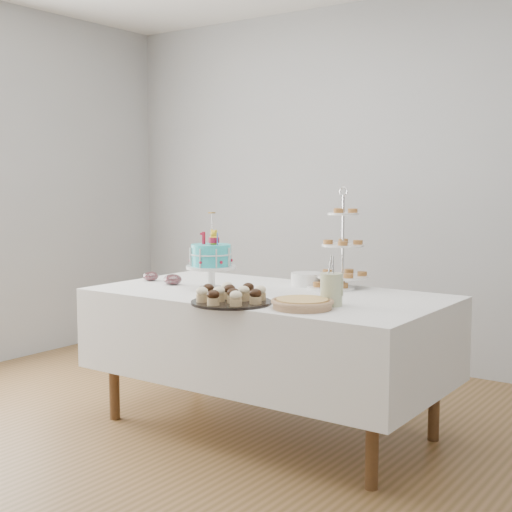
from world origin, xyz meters
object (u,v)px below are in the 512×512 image
Objects in this scene: plate_stack at (307,279)px; jam_bowl_a at (173,280)px; jam_bowl_b at (151,276)px; birthday_cake at (211,268)px; pastry_plate at (331,286)px; pie at (302,303)px; tiered_stand at (343,246)px; utensil_pitcher at (331,288)px; cupcake_tray at (231,295)px; table at (267,333)px.

plate_stack reaches higher than jam_bowl_a.
jam_bowl_b is at bearing 167.57° from jam_bowl_a.
birthday_cake reaches higher than pastry_plate.
tiered_stand is at bearing 103.45° from pie.
jam_bowl_a is at bearing -150.75° from tiered_stand.
utensil_pitcher is at bearing -13.76° from birthday_cake.
plate_stack is at bearing 91.04° from cupcake_tray.
birthday_cake is 0.50m from cupcake_tray.
pastry_plate is at bearing 107.24° from pie.
cupcake_tray is at bearing -88.96° from plate_stack.
cupcake_tray is 1.34× the size of pie.
pie is 1.59× the size of plate_stack.
table is 0.60m from utensil_pitcher.
cupcake_tray is 0.37m from pie.
tiered_stand is 2.14× the size of pastry_plate.
jam_bowl_a is (-0.66, -0.43, -0.01)m from plate_stack.
tiered_stand is (0.19, 0.80, 0.19)m from cupcake_tray.
plate_stack is at bearing 124.37° from utensil_pitcher.
cupcake_tray is 0.73m from pastry_plate.
pastry_plate is (0.55, 0.40, -0.10)m from birthday_cake.
jam_bowl_a is 0.23m from jam_bowl_b.
tiered_stand reaches higher than table.
table is 0.49m from cupcake_tray.
cupcake_tray is 1.65× the size of utensil_pitcher.
cupcake_tray is 1.51× the size of pastry_plate.
jam_bowl_b is (-0.22, 0.05, -0.00)m from jam_bowl_a.
tiered_stand is at bearing 15.04° from plate_stack.
pie is 1.06m from jam_bowl_a.
pastry_plate is at bearing -103.22° from tiered_stand.
plate_stack is (0.37, 0.43, -0.08)m from birthday_cake.
jam_bowl_a is at bearing -12.43° from jam_bowl_b.
cupcake_tray reaches higher than jam_bowl_a.
plate_stack is 0.68m from utensil_pitcher.
plate_stack is (0.04, 0.35, 0.26)m from table.
plate_stack is 0.78× the size of utensil_pitcher.
pie is 0.76m from plate_stack.
cupcake_tray reaches higher than plate_stack.
table is 0.66m from tiered_stand.
jam_bowl_b reaches higher than pie.
pastry_plate is at bearing 53.84° from table.
utensil_pitcher is at bearing 28.55° from cupcake_tray.
birthday_cake is at bearing -164.49° from table.
cupcake_tray is 4.20× the size of jam_bowl_b.
jam_bowl_a is 1.11m from utensil_pitcher.
tiered_stand reaches higher than birthday_cake.
jam_bowl_b is at bearing 165.38° from birthday_cake.
jam_bowl_b is at bearing -158.23° from tiered_stand.
table is 4.45× the size of birthday_cake.
birthday_cake is at bearing 163.01° from pie.
utensil_pitcher reaches higher than jam_bowl_a.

